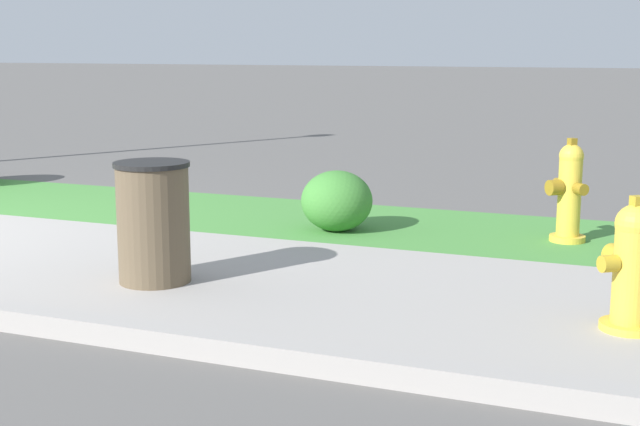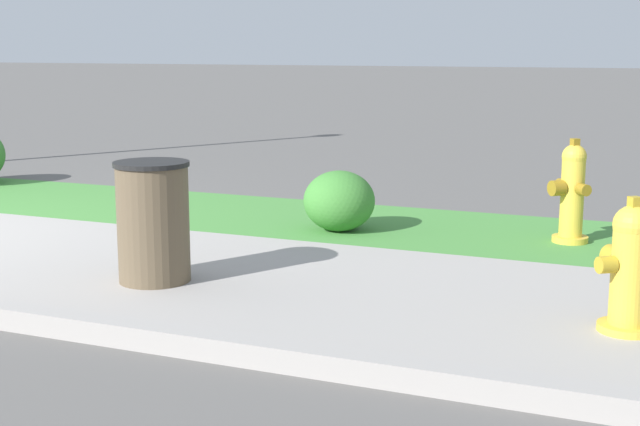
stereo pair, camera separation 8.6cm
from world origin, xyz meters
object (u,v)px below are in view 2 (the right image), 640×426
(fire_hydrant_by_grass_verge, at_px, (572,193))
(trash_bin, at_px, (153,222))
(fire_hydrant_mid_block, at_px, (630,268))
(shrub_bush_far_verge, at_px, (339,201))

(fire_hydrant_by_grass_verge, distance_m, trash_bin, 3.22)
(fire_hydrant_mid_block, bearing_deg, shrub_bush_far_verge, 104.03)
(fire_hydrant_by_grass_verge, bearing_deg, shrub_bush_far_verge, 56.67)
(fire_hydrant_by_grass_verge, relative_size, fire_hydrant_mid_block, 1.10)
(fire_hydrant_by_grass_verge, height_order, trash_bin, fire_hydrant_by_grass_verge)
(fire_hydrant_mid_block, xyz_separation_m, shrub_bush_far_verge, (-2.38, 1.87, -0.10))
(trash_bin, bearing_deg, fire_hydrant_by_grass_verge, 44.33)
(fire_hydrant_mid_block, xyz_separation_m, trash_bin, (-2.87, -0.10, 0.04))
(fire_hydrant_mid_block, bearing_deg, trash_bin, 144.14)
(fire_hydrant_by_grass_verge, distance_m, fire_hydrant_mid_block, 2.23)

